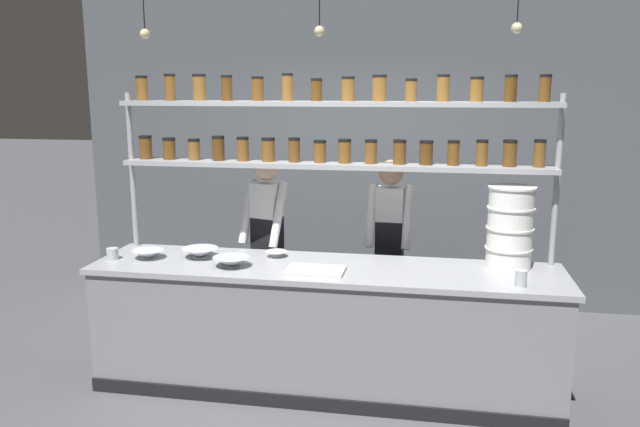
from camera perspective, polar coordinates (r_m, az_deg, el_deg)
ground_plane at (r=4.79m, az=0.39°, el=-15.48°), size 40.00×40.00×0.00m
back_wall at (r=6.31m, az=3.56°, el=6.48°), size 5.75×0.12×3.25m
prep_counter at (r=4.60m, az=0.39°, el=-10.37°), size 3.35×0.76×0.92m
spice_shelf_unit at (r=4.61m, az=0.93°, el=6.95°), size 3.23×0.28×2.27m
chef_left at (r=5.12m, az=-4.87°, el=-2.41°), size 0.41×0.34×1.65m
chef_center at (r=5.15m, az=6.36°, el=-2.71°), size 0.37×0.29×1.60m
container_stack at (r=4.56m, az=16.98°, el=-1.20°), size 0.33×0.33×0.58m
cutting_board at (r=4.30m, az=-0.44°, el=-5.24°), size 0.40×0.26×0.02m
prep_bowl_near_left at (r=4.81m, az=-15.46°, el=-3.62°), size 0.23×0.23×0.06m
prep_bowl_center_front at (r=4.74m, az=-10.90°, el=-3.57°), size 0.27×0.27×0.07m
prep_bowl_center_back at (r=4.47m, az=-8.13°, el=-4.41°), size 0.26×0.26×0.07m
prep_bowl_near_right at (r=4.70m, az=-4.01°, el=-3.72°), size 0.16×0.16×0.04m
serving_cup_front at (r=4.20m, az=17.90°, el=-5.66°), size 0.07×0.07×0.11m
serving_cup_by_board at (r=4.86m, az=-18.44°, el=-3.51°), size 0.09×0.09×0.08m
pendant_light_row at (r=4.29m, az=0.05°, el=16.83°), size 2.56×0.07×0.70m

